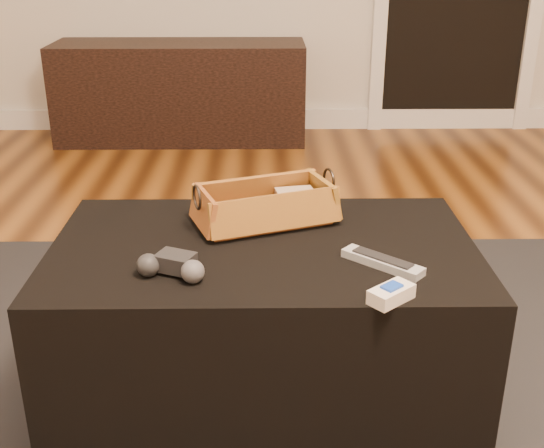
{
  "coord_description": "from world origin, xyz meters",
  "views": [
    {
      "loc": [
        0.17,
        -1.39,
        1.1
      ],
      "look_at": [
        0.19,
        0.05,
        0.49
      ],
      "focal_mm": 45.0,
      "sensor_mm": 36.0,
      "label": 1
    }
  ],
  "objects_px": {
    "wicker_basket": "(265,207)",
    "media_cabinet": "(181,92)",
    "game_controller": "(172,266)",
    "ottoman": "(264,321)",
    "cream_gadget": "(391,294)",
    "silver_remote": "(382,262)",
    "tv_remote": "(261,217)"
  },
  "relations": [
    {
      "from": "wicker_basket",
      "to": "media_cabinet",
      "type": "bearing_deg",
      "value": 101.69
    },
    {
      "from": "media_cabinet",
      "to": "game_controller",
      "type": "distance_m",
      "value": 2.62
    },
    {
      "from": "ottoman",
      "to": "wicker_basket",
      "type": "bearing_deg",
      "value": 87.88
    },
    {
      "from": "game_controller",
      "to": "cream_gadget",
      "type": "xyz_separation_m",
      "value": [
        0.45,
        -0.11,
        -0.01
      ]
    },
    {
      "from": "silver_remote",
      "to": "media_cabinet",
      "type": "bearing_deg",
      "value": 106.02
    },
    {
      "from": "wicker_basket",
      "to": "game_controller",
      "type": "relative_size",
      "value": 2.42
    },
    {
      "from": "tv_remote",
      "to": "wicker_basket",
      "type": "bearing_deg",
      "value": 30.87
    },
    {
      "from": "tv_remote",
      "to": "wicker_basket",
      "type": "xyz_separation_m",
      "value": [
        0.01,
        0.02,
        0.02
      ]
    },
    {
      "from": "media_cabinet",
      "to": "silver_remote",
      "type": "distance_m",
      "value": 2.66
    },
    {
      "from": "tv_remote",
      "to": "silver_remote",
      "type": "relative_size",
      "value": 1.08
    },
    {
      "from": "media_cabinet",
      "to": "wicker_basket",
      "type": "relative_size",
      "value": 3.6
    },
    {
      "from": "wicker_basket",
      "to": "game_controller",
      "type": "distance_m",
      "value": 0.36
    },
    {
      "from": "ottoman",
      "to": "cream_gadget",
      "type": "xyz_separation_m",
      "value": [
        0.25,
        -0.27,
        0.23
      ]
    },
    {
      "from": "ottoman",
      "to": "cream_gadget",
      "type": "bearing_deg",
      "value": -47.17
    },
    {
      "from": "media_cabinet",
      "to": "cream_gadget",
      "type": "distance_m",
      "value": 2.81
    },
    {
      "from": "ottoman",
      "to": "game_controller",
      "type": "bearing_deg",
      "value": -139.98
    },
    {
      "from": "game_controller",
      "to": "cream_gadget",
      "type": "bearing_deg",
      "value": -13.99
    },
    {
      "from": "wicker_basket",
      "to": "game_controller",
      "type": "xyz_separation_m",
      "value": [
        -0.2,
        -0.29,
        -0.02
      ]
    },
    {
      "from": "media_cabinet",
      "to": "wicker_basket",
      "type": "xyz_separation_m",
      "value": [
        0.48,
        -2.31,
        0.2
      ]
    },
    {
      "from": "tv_remote",
      "to": "cream_gadget",
      "type": "bearing_deg",
      "value": -82.42
    },
    {
      "from": "game_controller",
      "to": "ottoman",
      "type": "bearing_deg",
      "value": 40.02
    },
    {
      "from": "media_cabinet",
      "to": "cream_gadget",
      "type": "relative_size",
      "value": 13.55
    },
    {
      "from": "media_cabinet",
      "to": "wicker_basket",
      "type": "bearing_deg",
      "value": -78.31
    },
    {
      "from": "media_cabinet",
      "to": "silver_remote",
      "type": "bearing_deg",
      "value": -73.98
    },
    {
      "from": "wicker_basket",
      "to": "cream_gadget",
      "type": "height_order",
      "value": "wicker_basket"
    },
    {
      "from": "cream_gadget",
      "to": "tv_remote",
      "type": "bearing_deg",
      "value": 123.95
    },
    {
      "from": "game_controller",
      "to": "tv_remote",
      "type": "bearing_deg",
      "value": 55.99
    },
    {
      "from": "cream_gadget",
      "to": "game_controller",
      "type": "bearing_deg",
      "value": 166.01
    },
    {
      "from": "wicker_basket",
      "to": "silver_remote",
      "type": "relative_size",
      "value": 2.27
    },
    {
      "from": "tv_remote",
      "to": "wicker_basket",
      "type": "relative_size",
      "value": 0.48
    },
    {
      "from": "tv_remote",
      "to": "game_controller",
      "type": "bearing_deg",
      "value": -150.38
    },
    {
      "from": "silver_remote",
      "to": "cream_gadget",
      "type": "distance_m",
      "value": 0.16
    }
  ]
}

